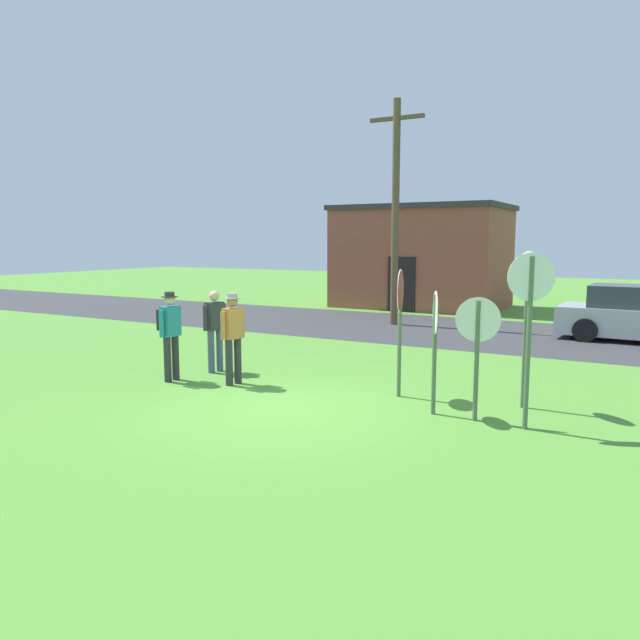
% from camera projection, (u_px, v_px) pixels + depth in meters
% --- Properties ---
extents(ground_plane, '(80.00, 80.00, 0.00)m').
position_uv_depth(ground_plane, '(277.00, 409.00, 9.90)').
color(ground_plane, '#518E33').
extents(street_asphalt, '(60.00, 6.40, 0.01)m').
position_uv_depth(street_asphalt, '(457.00, 331.00, 18.43)').
color(street_asphalt, '#38383A').
rests_on(street_asphalt, ground).
extents(building_background, '(6.69, 4.58, 4.12)m').
position_uv_depth(building_background, '(422.00, 256.00, 25.13)').
color(building_background, brown).
rests_on(building_background, ground).
extents(utility_pole, '(1.80, 0.24, 7.10)m').
position_uv_depth(utility_pole, '(395.00, 208.00, 19.47)').
color(utility_pole, brown).
rests_on(utility_pole, ground).
extents(stop_sign_nearest, '(0.66, 0.14, 1.88)m').
position_uv_depth(stop_sign_nearest, '(477.00, 338.00, 9.13)').
color(stop_sign_nearest, '#51664C').
rests_on(stop_sign_nearest, ground).
extents(stop_sign_leaning_right, '(0.44, 0.55, 2.55)m').
position_uv_depth(stop_sign_leaning_right, '(527.00, 303.00, 9.81)').
color(stop_sign_leaning_right, '#51664C').
rests_on(stop_sign_leaning_right, ground).
extents(stop_sign_rear_right, '(0.21, 0.73, 2.23)m').
position_uv_depth(stop_sign_rear_right, '(400.00, 310.00, 10.54)').
color(stop_sign_rear_right, '#51664C').
rests_on(stop_sign_rear_right, ground).
extents(stop_sign_tallest, '(0.59, 0.37, 2.55)m').
position_uv_depth(stop_sign_tallest, '(530.00, 311.00, 8.66)').
color(stop_sign_tallest, '#51664C').
rests_on(stop_sign_tallest, ground).
extents(stop_sign_rear_left, '(0.29, 0.61, 1.95)m').
position_uv_depth(stop_sign_rear_left, '(435.00, 332.00, 9.48)').
color(stop_sign_rear_left, '#51664C').
rests_on(stop_sign_rear_left, ground).
extents(person_in_blue, '(0.31, 0.56, 1.74)m').
position_uv_depth(person_in_blue, '(233.00, 333.00, 11.51)').
color(person_in_blue, '#2D2D33').
rests_on(person_in_blue, ground).
extents(person_holding_notes, '(0.40, 0.57, 1.74)m').
position_uv_depth(person_holding_notes, '(170.00, 329.00, 11.81)').
color(person_holding_notes, '#2D2D33').
rests_on(person_holding_notes, ground).
extents(person_near_signs, '(0.29, 0.56, 1.69)m').
position_uv_depth(person_near_signs, '(215.00, 327.00, 12.62)').
color(person_near_signs, '#4C5670').
rests_on(person_near_signs, ground).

